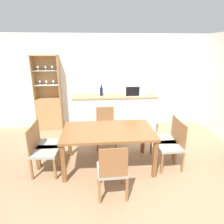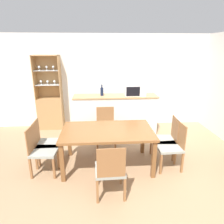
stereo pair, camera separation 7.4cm
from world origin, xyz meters
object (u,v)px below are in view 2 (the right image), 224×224
at_px(display_cabinet, 50,107).
at_px(dining_chair_head_near, 110,170).
at_px(dining_chair_side_right_near, 171,146).
at_px(dining_chair_head_far, 106,128).
at_px(microwave, 135,90).
at_px(wine_bottle, 102,91).
at_px(dining_table, 107,134).
at_px(dining_chair_side_right_far, 166,139).
at_px(dining_chair_side_left_far, 46,143).
at_px(dining_chair_side_left_near, 42,150).

height_order(display_cabinet, dining_chair_head_near, display_cabinet).
height_order(dining_chair_head_near, dining_chair_side_right_near, same).
height_order(dining_chair_head_far, dining_chair_side_right_near, same).
bearing_deg(dining_chair_side_right_near, display_cabinet, 47.92).
bearing_deg(microwave, dining_chair_head_far, -138.84).
relative_size(dining_chair_head_far, wine_bottle, 3.18).
relative_size(dining_table, dining_chair_side_right_far, 1.89).
xyz_separation_m(dining_chair_side_left_far, dining_chair_side_right_near, (2.35, -0.30, 0.00)).
bearing_deg(dining_chair_head_near, microwave, 70.36).
relative_size(dining_table, dining_chair_head_near, 1.89).
relative_size(dining_table, microwave, 3.22).
xyz_separation_m(dining_chair_head_far, wine_bottle, (-0.06, 0.71, 0.70)).
xyz_separation_m(dining_chair_side_left_near, dining_chair_side_right_near, (2.35, -0.00, 0.00)).
bearing_deg(dining_chair_side_right_far, wine_bottle, 45.87).
height_order(dining_chair_head_far, dining_chair_head_near, same).
bearing_deg(dining_chair_side_left_far, display_cabinet, -171.04).
bearing_deg(dining_chair_side_right_near, dining_chair_side_right_far, -2.80).
relative_size(dining_chair_side_right_far, wine_bottle, 3.18).
distance_m(dining_chair_head_far, dining_chair_head_near, 1.67).
relative_size(dining_chair_head_near, microwave, 1.71).
distance_m(microwave, wine_bottle, 0.83).
height_order(display_cabinet, dining_chair_head_far, display_cabinet).
bearing_deg(microwave, dining_chair_side_left_near, -139.59).
relative_size(dining_table, dining_chair_head_far, 1.89).
bearing_deg(dining_table, dining_chair_side_right_near, -7.13).
height_order(dining_table, dining_chair_side_left_far, dining_chair_side_left_far).
bearing_deg(dining_chair_head_near, dining_chair_side_right_near, 28.94).
bearing_deg(dining_chair_side_left_near, dining_chair_head_near, 63.53).
relative_size(dining_chair_side_right_near, microwave, 1.71).
relative_size(dining_chair_head_far, dining_chair_side_right_near, 1.00).
bearing_deg(display_cabinet, microwave, -12.95).
bearing_deg(dining_chair_side_left_far, dining_chair_side_left_near, -0.48).
bearing_deg(dining_chair_side_left_far, dining_table, 82.28).
bearing_deg(dining_chair_head_near, wine_bottle, 90.00).
height_order(dining_chair_side_left_near, dining_chair_head_near, same).
distance_m(dining_chair_head_near, dining_chair_side_right_near, 1.36).
relative_size(dining_chair_head_far, microwave, 1.71).
distance_m(dining_chair_head_far, dining_chair_side_left_far, 1.36).
relative_size(display_cabinet, microwave, 3.86).
relative_size(display_cabinet, dining_chair_side_left_near, 2.26).
bearing_deg(display_cabinet, dining_chair_side_right_far, -35.28).
distance_m(dining_table, dining_chair_head_near, 0.86).
bearing_deg(dining_chair_side_right_near, dining_table, 80.05).
distance_m(dining_table, wine_bottle, 1.62).
bearing_deg(dining_chair_side_left_near, dining_chair_head_far, 133.86).
bearing_deg(wine_bottle, dining_table, -87.75).
bearing_deg(wine_bottle, dining_chair_side_left_far, -128.67).
bearing_deg(dining_table, dining_chair_head_near, -89.91).
distance_m(display_cabinet, dining_chair_head_near, 3.23).
bearing_deg(dining_chair_side_right_near, dining_chair_head_near, 117.61).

